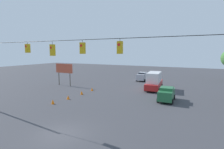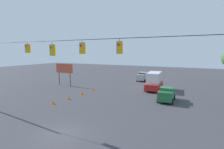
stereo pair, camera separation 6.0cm
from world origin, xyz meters
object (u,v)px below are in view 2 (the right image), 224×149
(traffic_cone_second, at_px, (68,97))
(roadside_billboard, at_px, (64,70))
(box_truck_red_oncoming_deep, at_px, (154,81))
(sedan_silver_withflow_deep, at_px, (143,76))
(traffic_cone_fourth, at_px, (92,89))
(traffic_cone_third, at_px, (82,93))
(traffic_cone_nearest, at_px, (53,102))
(sedan_green_oncoming_far, at_px, (167,94))
(overhead_signal_span, at_px, (67,68))

(traffic_cone_second, relative_size, roadside_billboard, 0.14)
(box_truck_red_oncoming_deep, xyz_separation_m, sedan_silver_withflow_deep, (4.58, -7.89, -0.46))
(box_truck_red_oncoming_deep, xyz_separation_m, traffic_cone_fourth, (9.24, 6.13, -1.21))
(traffic_cone_second, bearing_deg, traffic_cone_third, -90.69)
(traffic_cone_third, bearing_deg, traffic_cone_nearest, 87.56)
(sedan_green_oncoming_far, height_order, traffic_cone_nearest, sedan_green_oncoming_far)
(overhead_signal_span, height_order, traffic_cone_third, overhead_signal_span)
(sedan_green_oncoming_far, distance_m, traffic_cone_nearest, 15.24)
(sedan_green_oncoming_far, bearing_deg, traffic_cone_third, 10.98)
(sedan_green_oncoming_far, bearing_deg, sedan_silver_withflow_deep, -61.43)
(traffic_cone_nearest, bearing_deg, roadside_billboard, -54.34)
(sedan_green_oncoming_far, bearing_deg, traffic_cone_nearest, 32.71)
(traffic_cone_fourth, bearing_deg, roadside_billboard, -11.62)
(traffic_cone_fourth, bearing_deg, traffic_cone_third, 90.98)
(traffic_cone_nearest, bearing_deg, sedan_silver_withflow_deep, -102.02)
(sedan_green_oncoming_far, height_order, traffic_cone_third, sedan_green_oncoming_far)
(traffic_cone_nearest, distance_m, traffic_cone_fourth, 8.81)
(traffic_cone_nearest, relative_size, traffic_cone_second, 1.00)
(overhead_signal_span, bearing_deg, roadside_billboard, -46.60)
(traffic_cone_second, bearing_deg, sedan_green_oncoming_far, -156.24)
(traffic_cone_second, distance_m, traffic_cone_third, 3.11)
(traffic_cone_second, bearing_deg, overhead_signal_span, 131.85)
(roadside_billboard, bearing_deg, traffic_cone_fourth, 168.38)
(overhead_signal_span, distance_m, sedan_silver_withflow_deep, 28.06)
(overhead_signal_span, distance_m, traffic_cone_fourth, 16.03)
(overhead_signal_span, xyz_separation_m, box_truck_red_oncoming_deep, (-2.51, -19.76, -3.88))
(traffic_cone_nearest, distance_m, traffic_cone_second, 2.69)
(traffic_cone_nearest, xyz_separation_m, traffic_cone_fourth, (-0.20, -8.81, 0.00))
(sedan_silver_withflow_deep, xyz_separation_m, roadside_billboard, (12.31, 12.45, 2.12))
(sedan_silver_withflow_deep, bearing_deg, sedan_green_oncoming_far, 118.57)
(traffic_cone_second, bearing_deg, traffic_cone_fourth, -89.87)
(traffic_cone_nearest, height_order, traffic_cone_third, same)
(sedan_green_oncoming_far, distance_m, sedan_silver_withflow_deep, 16.63)
(overhead_signal_span, bearing_deg, traffic_cone_fourth, -63.72)
(overhead_signal_span, relative_size, traffic_cone_second, 38.38)
(sedan_green_oncoming_far, xyz_separation_m, roadside_billboard, (20.26, -2.15, 2.17))
(sedan_silver_withflow_deep, relative_size, traffic_cone_nearest, 6.33)
(box_truck_red_oncoming_deep, relative_size, traffic_cone_second, 11.87)
(roadside_billboard, bearing_deg, overhead_signal_span, 133.40)
(traffic_cone_nearest, bearing_deg, box_truck_red_oncoming_deep, -122.27)
(traffic_cone_second, xyz_separation_m, roadside_billboard, (7.66, -7.70, 2.87))
(traffic_cone_fourth, xyz_separation_m, roadside_billboard, (7.64, -1.57, 2.87))
(overhead_signal_span, height_order, roadside_billboard, overhead_signal_span)
(box_truck_red_oncoming_deep, bearing_deg, sedan_silver_withflow_deep, -59.88)
(traffic_cone_second, distance_m, traffic_cone_fourth, 6.13)
(overhead_signal_span, bearing_deg, sedan_silver_withflow_deep, -85.73)
(sedan_silver_withflow_deep, xyz_separation_m, traffic_cone_second, (4.65, 20.15, -0.75))
(sedan_silver_withflow_deep, height_order, traffic_cone_fourth, sedan_silver_withflow_deep)
(overhead_signal_span, xyz_separation_m, traffic_cone_fourth, (6.73, -13.63, -5.09))
(sedan_silver_withflow_deep, distance_m, traffic_cone_second, 20.70)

